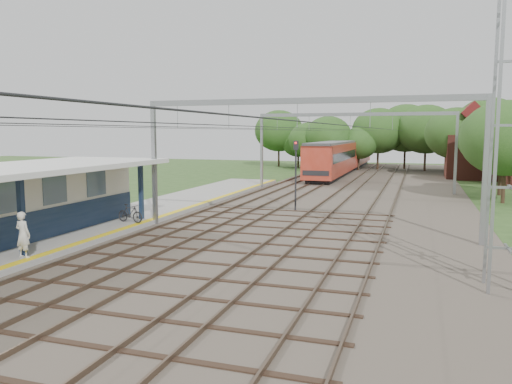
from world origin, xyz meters
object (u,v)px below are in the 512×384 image
at_px(signal_post, 296,166).
at_px(train, 345,155).
at_px(bicycle, 130,213).
at_px(person, 23,235).

bearing_deg(signal_post, train, 82.90).
xyz_separation_m(bicycle, train, (5.37, 44.15, 1.43)).
distance_m(person, bicycle, 8.09).
bearing_deg(train, person, -95.58).
relative_size(person, signal_post, 0.39).
height_order(bicycle, train, train).
relative_size(person, bicycle, 1.10).
bearing_deg(person, signal_post, -108.26).
bearing_deg(signal_post, bicycle, -139.96).
distance_m(person, signal_post, 18.20).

